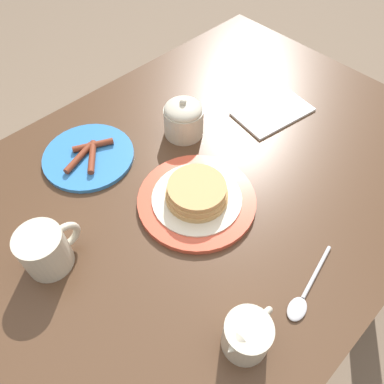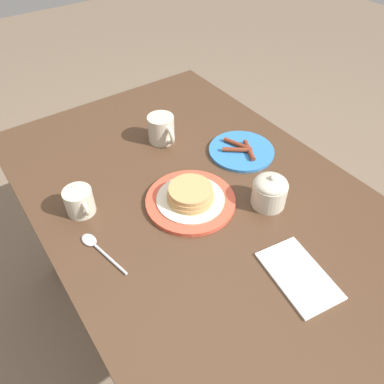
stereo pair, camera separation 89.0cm
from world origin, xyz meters
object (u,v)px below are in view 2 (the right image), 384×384
creamer_pitcher (79,201)px  spoon (96,246)px  napkin (299,275)px  side_plate_bacon (241,150)px  coffee_mug (162,129)px  sugar_bowl (270,191)px  pancake_plate (192,199)px

creamer_pitcher → spoon: 0.14m
napkin → spoon: 0.47m
side_plate_bacon → coffee_mug: size_ratio=1.77×
creamer_pitcher → spoon: bearing=-8.9°
napkin → coffee_mug: bearing=177.9°
creamer_pitcher → spoon: creamer_pitcher is taller
sugar_bowl → napkin: (0.21, -0.10, -0.04)m
pancake_plate → napkin: bearing=11.3°
coffee_mug → sugar_bowl: size_ratio=1.16×
pancake_plate → spoon: pancake_plate is taller
side_plate_bacon → spoon: 0.52m
coffee_mug → sugar_bowl: (0.40, 0.08, 0.00)m
pancake_plate → napkin: (0.32, 0.06, -0.01)m
side_plate_bacon → spoon: (0.08, -0.52, -0.00)m
side_plate_bacon → spoon: side_plate_bacon is taller
coffee_mug → napkin: size_ratio=0.57×
sugar_bowl → pancake_plate: bearing=-124.8°
side_plate_bacon → coffee_mug: coffee_mug is taller
napkin → spoon: size_ratio=1.21×
side_plate_bacon → creamer_pitcher: bearing=-95.9°
napkin → pancake_plate: bearing=-168.7°
pancake_plate → coffee_mug: coffee_mug is taller
side_plate_bacon → spoon: bearing=-81.4°
sugar_bowl → spoon: 0.45m
creamer_pitcher → coffee_mug: bearing=112.8°
side_plate_bacon → coffee_mug: (-0.19, -0.17, 0.04)m
pancake_plate → side_plate_bacon: (-0.09, 0.25, -0.01)m
side_plate_bacon → sugar_bowl: sugar_bowl is taller
side_plate_bacon → sugar_bowl: size_ratio=2.06×
side_plate_bacon → creamer_pitcher: size_ratio=1.88×
sugar_bowl → spoon: size_ratio=0.59×
pancake_plate → sugar_bowl: 0.20m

